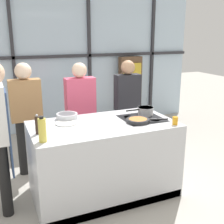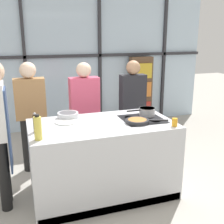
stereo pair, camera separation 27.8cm
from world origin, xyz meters
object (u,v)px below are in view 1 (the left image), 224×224
Objects in this scene: spectator_center_right at (127,103)px; chef at (0,129)px; mixing_bowl at (67,116)px; saucepan at (145,111)px; juice_glass_near at (175,121)px; spectator_far_left at (27,113)px; white_plate at (66,123)px; frying_pan at (138,120)px; oil_bottle at (42,130)px; spectator_center_left at (81,109)px; pepper_grinder at (37,125)px.

chef is at bearing 23.55° from spectator_center_right.
saucepan is at bearing -13.00° from mixing_bowl.
spectator_center_right is at bearing 80.79° from saucepan.
spectator_far_left is at bearing 140.04° from juice_glass_near.
spectator_far_left is 0.85m from white_plate.
frying_pan reaches higher than white_plate.
spectator_far_left is at bearing 156.10° from chef.
saucepan is at bearing 17.09° from oil_bottle.
spectator_center_right is 3.15× the size of frying_pan.
spectator_center_left is at bearing -0.00° from spectator_center_right.
chef is 6.28× the size of white_plate.
spectator_center_right is 1.12m from frying_pan.
spectator_far_left is 16.81× the size of juice_glass_near.
spectator_far_left is at bearing 127.32° from mixing_bowl.
saucepan is 1.04m from mixing_bowl.
frying_pan is 5.25× the size of juice_glass_near.
spectator_far_left is 6.00× the size of oil_bottle.
spectator_far_left reaches higher than frying_pan.
spectator_far_left reaches higher than saucepan.
frying_pan is at bearing 144.61° from juice_glass_near.
white_plate is (-0.83, 0.30, -0.02)m from frying_pan.
chef reaches higher than oil_bottle.
spectator_far_left is 1.66m from saucepan.
frying_pan is 0.35m from saucepan.
spectator_center_left is 16.49× the size of juice_glass_near.
spectator_center_right is 7.10× the size of pepper_grinder.
frying_pan is 0.44m from juice_glass_near.
spectator_center_right reaches higher than oil_bottle.
spectator_center_left reaches higher than mixing_bowl.
saucepan is (-0.13, -0.80, 0.09)m from spectator_center_right.
chef reaches higher than spectator_far_left.
spectator_center_left is 1.14m from frying_pan.
mixing_bowl is 1.00× the size of oil_bottle.
spectator_center_right is 2.01m from oil_bottle.
white_plate is at bearing 116.25° from spectator_far_left.
chef is 2.13m from spectator_center_right.
pepper_grinder reaches higher than white_plate.
oil_bottle is at bearing 90.57° from spectator_far_left.
white_plate is (-0.41, -0.76, 0.05)m from spectator_center_left.
spectator_center_left is at bearing -180.00° from spectator_far_left.
oil_bottle is 1.56m from juice_glass_near.
pepper_grinder is (-1.57, -0.99, 0.13)m from spectator_center_right.
chef is at bearing 134.71° from oil_bottle.
saucepan is (0.66, -0.80, 0.10)m from spectator_center_left.
chef is 1.60m from frying_pan.
oil_bottle is (-0.36, -0.48, 0.12)m from white_plate.
pepper_grinder is at bearing 92.26° from oil_bottle.
frying_pan is (1.21, -1.06, 0.04)m from spectator_far_left.
spectator_far_left is 1.00m from pepper_grinder.
spectator_center_right is 5.90× the size of mixing_bowl.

